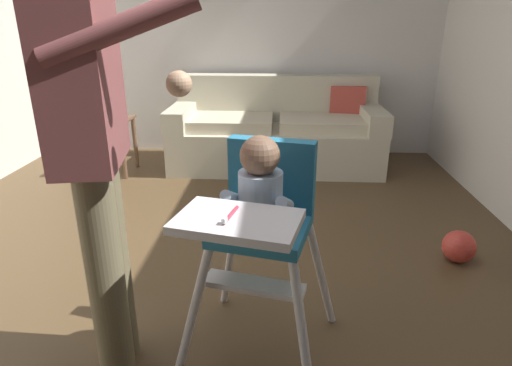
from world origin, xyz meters
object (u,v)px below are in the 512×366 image
object	(u,v)px
adult_standing	(94,147)
side_table	(110,134)
toy_ball	(459,247)
couch	(276,133)
sippy_cup	(113,114)
high_chair	(261,209)

from	to	relation	value
adult_standing	side_table	bearing A→B (deg)	100.75
toy_ball	couch	bearing A→B (deg)	121.61
toy_ball	sippy_cup	world-z (taller)	sippy_cup
couch	toy_ball	bearing A→B (deg)	31.61
adult_standing	toy_ball	xyz separation A→B (m)	(1.75, 0.92, -0.85)
couch	adult_standing	xyz separation A→B (m)	(-0.62, -2.75, 0.62)
high_chair	side_table	bearing A→B (deg)	-133.51
side_table	high_chair	bearing A→B (deg)	-56.66
adult_standing	toy_ball	world-z (taller)	adult_standing
side_table	couch	bearing A→B (deg)	11.99
adult_standing	sippy_cup	size ratio (longest dim) A/B	16.76
high_chair	side_table	size ratio (longest dim) A/B	1.90
couch	sippy_cup	world-z (taller)	couch
adult_standing	toy_ball	size ratio (longest dim) A/B	8.55
couch	sippy_cup	size ratio (longest dim) A/B	20.34
couch	toy_ball	size ratio (longest dim) A/B	10.38
high_chair	sippy_cup	xyz separation A→B (m)	(-1.47, 2.31, -0.11)
adult_standing	sippy_cup	xyz separation A→B (m)	(-0.88, 2.42, -0.38)
high_chair	couch	bearing A→B (deg)	-167.56
high_chair	toy_ball	world-z (taller)	high_chair
high_chair	side_table	distance (m)	2.79
toy_ball	sippy_cup	distance (m)	3.06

